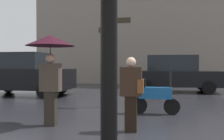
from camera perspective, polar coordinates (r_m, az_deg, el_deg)
pedestrian_with_umbrella at (r=5.83m, az=-14.17°, el=4.03°), size 1.12×1.12×2.10m
pedestrian_with_bag at (r=5.16m, az=4.62°, el=-4.56°), size 0.49×0.24×1.58m
parked_scooter at (r=7.15m, az=9.72°, el=-5.71°), size 1.38×0.32×1.23m
parked_car_left at (r=13.21m, az=14.39°, el=-0.79°), size 4.49×1.99×1.91m
parked_car_right at (r=12.13m, az=-20.03°, el=-0.85°), size 4.45×2.06×1.98m
street_signpost at (r=8.15m, az=0.47°, el=4.58°), size 1.08×0.08×3.13m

